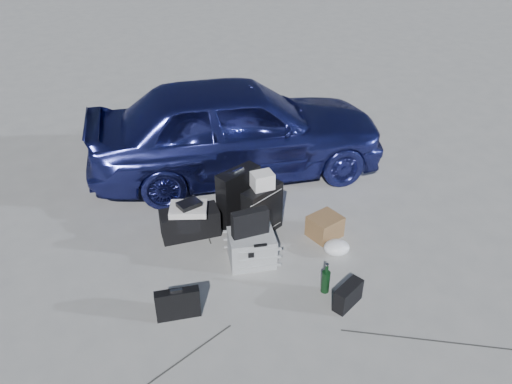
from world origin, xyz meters
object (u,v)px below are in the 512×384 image
suitcase_left (238,196)px  car (237,127)px  suitcase_right (262,211)px  duffel_bag (190,223)px  briefcase (178,304)px  cardboard_box (325,226)px  pelican_case (252,248)px  green_bottle (326,278)px

suitcase_left → car: bearing=49.1°
suitcase_left → suitcase_right: size_ratio=1.14×
suitcase_left → duffel_bag: 0.66m
briefcase → cardboard_box: (1.96, 0.47, -0.03)m
briefcase → suitcase_left: suitcase_left is taller
suitcase_left → cardboard_box: (0.78, -0.73, -0.22)m
pelican_case → green_bottle: bearing=-43.4°
pelican_case → cardboard_box: 0.97m
briefcase → cardboard_box: bearing=26.8°
duffel_bag → suitcase_right: bearing=-14.6°
pelican_case → suitcase_left: suitcase_left is taller
duffel_bag → green_bottle: size_ratio=1.95×
briefcase → suitcase_left: size_ratio=0.60×
briefcase → cardboard_box: size_ratio=1.20×
car → briefcase: car is taller
duffel_bag → cardboard_box: (1.41, -0.72, -0.04)m
car → suitcase_left: car is taller
pelican_case → car: bearing=85.6°
suitcase_right → green_bottle: bearing=-104.6°
pelican_case → green_bottle: (0.46, -0.77, -0.01)m
suitcase_right → cardboard_box: 0.76m
suitcase_right → suitcase_left: bearing=93.3°
briefcase → green_bottle: size_ratio=1.22×
suitcase_left → duffel_bag: (-0.63, -0.01, -0.19)m
duffel_bag → green_bottle: (0.90, -1.52, 0.00)m
suitcase_left → suitcase_right: bearing=-83.5°
car → duffel_bag: bearing=148.2°
suitcase_left → green_bottle: 1.56m
suitcase_left → briefcase: bearing=-151.7°
car → pelican_case: (-0.70, -1.89, -0.51)m
cardboard_box → green_bottle: bearing=-122.6°
suitcase_left → green_bottle: suitcase_left is taller
green_bottle → duffel_bag: bearing=120.5°
cardboard_box → green_bottle: size_ratio=1.02×
pelican_case → briefcase: size_ratio=1.16×
duffel_bag → briefcase: bearing=-106.5°
car → green_bottle: (-0.24, -2.66, -0.52)m
car → suitcase_right: bearing=179.4°
green_bottle → suitcase_right: bearing=95.6°
duffel_bag → pelican_case: bearing=-51.3°
briefcase → duffel_bag: 1.31m
pelican_case → cardboard_box: size_ratio=1.39×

